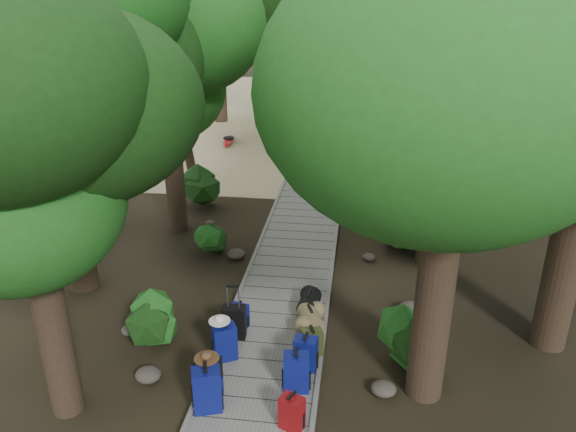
% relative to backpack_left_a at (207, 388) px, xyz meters
% --- Properties ---
extents(ground, '(120.00, 120.00, 0.00)m').
position_rel_backpack_left_a_xyz_m(ground, '(0.71, 4.32, -0.53)').
color(ground, black).
rests_on(ground, ground).
extents(sand_beach, '(40.00, 22.00, 0.02)m').
position_rel_backpack_left_a_xyz_m(sand_beach, '(0.71, 20.32, -0.52)').
color(sand_beach, '#CBB889').
rests_on(sand_beach, ground).
extents(boardwalk, '(2.00, 12.00, 0.12)m').
position_rel_backpack_left_a_xyz_m(boardwalk, '(0.71, 5.32, -0.47)').
color(boardwalk, slate).
rests_on(boardwalk, ground).
extents(backpack_left_a, '(0.51, 0.43, 0.83)m').
position_rel_backpack_left_a_xyz_m(backpack_left_a, '(0.00, 0.00, 0.00)').
color(backpack_left_a, '#0B0B72').
rests_on(backpack_left_a, boardwalk).
extents(backpack_left_b, '(0.42, 0.30, 0.76)m').
position_rel_backpack_left_a_xyz_m(backpack_left_b, '(-0.06, 0.31, -0.03)').
color(backpack_left_b, black).
rests_on(backpack_left_b, boardwalk).
extents(backpack_left_c, '(0.49, 0.45, 0.75)m').
position_rel_backpack_left_a_xyz_m(backpack_left_c, '(-0.03, 1.29, -0.04)').
color(backpack_left_c, '#0B0B72').
rests_on(backpack_left_c, boardwalk).
extents(backpack_left_d, '(0.39, 0.33, 0.52)m').
position_rel_backpack_left_a_xyz_m(backpack_left_d, '(0.02, 2.29, -0.15)').
color(backpack_left_d, '#0B0B72').
rests_on(backpack_left_d, boardwalk).
extents(backpack_right_a, '(0.42, 0.37, 0.62)m').
position_rel_backpack_left_a_xyz_m(backpack_right_a, '(1.36, -0.22, -0.10)').
color(backpack_right_a, maroon).
rests_on(backpack_right_a, boardwalk).
extents(backpack_right_b, '(0.45, 0.34, 0.76)m').
position_rel_backpack_left_a_xyz_m(backpack_right_b, '(1.33, 0.64, -0.04)').
color(backpack_right_b, '#0B0B72').
rests_on(backpack_right_b, boardwalk).
extents(backpack_right_c, '(0.42, 0.33, 0.67)m').
position_rel_backpack_left_a_xyz_m(backpack_right_c, '(1.43, 1.21, -0.08)').
color(backpack_right_c, '#0B0B72').
rests_on(backpack_right_c, boardwalk).
extents(backpack_right_d, '(0.44, 0.38, 0.56)m').
position_rel_backpack_left_a_xyz_m(backpack_right_d, '(1.50, 1.58, -0.13)').
color(backpack_right_d, '#394218').
rests_on(backpack_right_d, boardwalk).
extents(duffel_right_khaki, '(0.57, 0.68, 0.39)m').
position_rel_backpack_left_a_xyz_m(duffel_right_khaki, '(1.38, 2.47, -0.22)').
color(duffel_right_khaki, olive).
rests_on(duffel_right_khaki, boardwalk).
extents(duffel_right_black, '(0.47, 0.68, 0.40)m').
position_rel_backpack_left_a_xyz_m(duffel_right_black, '(1.32, 3.01, -0.21)').
color(duffel_right_black, black).
rests_on(duffel_right_black, boardwalk).
extents(suitcase_on_boardwalk, '(0.44, 0.26, 0.66)m').
position_rel_backpack_left_a_xyz_m(suitcase_on_boardwalk, '(0.00, 1.93, -0.08)').
color(suitcase_on_boardwalk, black).
rests_on(suitcase_on_boardwalk, boardwalk).
extents(lone_suitcase_on_sand, '(0.51, 0.37, 0.72)m').
position_rel_backpack_left_a_xyz_m(lone_suitcase_on_sand, '(0.95, 12.59, -0.15)').
color(lone_suitcase_on_sand, black).
rests_on(lone_suitcase_on_sand, sand_beach).
extents(hat_brown, '(0.41, 0.41, 0.12)m').
position_rel_backpack_left_a_xyz_m(hat_brown, '(-0.06, 0.27, 0.41)').
color(hat_brown, '#51351E').
rests_on(hat_brown, backpack_left_b).
extents(hat_white, '(0.38, 0.38, 0.13)m').
position_rel_backpack_left_a_xyz_m(hat_white, '(-0.11, 1.32, 0.40)').
color(hat_white, silver).
rests_on(hat_white, backpack_left_c).
extents(kayak, '(0.96, 3.30, 0.33)m').
position_rel_backpack_left_a_xyz_m(kayak, '(-3.21, 15.25, -0.35)').
color(kayak, red).
rests_on(kayak, sand_beach).
extents(sun_lounger, '(0.63, 1.92, 0.62)m').
position_rel_backpack_left_a_xyz_m(sun_lounger, '(4.63, 14.60, -0.20)').
color(sun_lounger, silver).
rests_on(sun_lounger, sand_beach).
extents(tree_right_a, '(5.10, 5.10, 8.50)m').
position_rel_backpack_left_a_xyz_m(tree_right_a, '(3.44, 0.98, 3.72)').
color(tree_right_a, black).
rests_on(tree_right_a, ground).
extents(tree_right_c, '(5.35, 5.35, 9.26)m').
position_rel_backpack_left_a_xyz_m(tree_right_c, '(3.99, 5.83, 4.10)').
color(tree_right_c, black).
rests_on(tree_right_c, ground).
extents(tree_right_d, '(5.58, 5.58, 10.24)m').
position_rel_backpack_left_a_xyz_m(tree_right_d, '(6.43, 8.74, 4.59)').
color(tree_right_d, black).
rests_on(tree_right_d, ground).
extents(tree_right_e, '(4.59, 4.59, 8.26)m').
position_rel_backpack_left_a_xyz_m(tree_right_e, '(4.51, 11.87, 3.59)').
color(tree_right_e, black).
rests_on(tree_right_e, ground).
extents(tree_right_f, '(5.04, 5.04, 8.99)m').
position_rel_backpack_left_a_xyz_m(tree_right_f, '(7.28, 14.38, 3.96)').
color(tree_right_f, black).
rests_on(tree_right_f, ground).
extents(tree_left_a, '(4.21, 4.21, 7.01)m').
position_rel_backpack_left_a_xyz_m(tree_left_a, '(-2.28, -0.16, 2.97)').
color(tree_left_a, black).
rests_on(tree_left_a, ground).
extents(tree_left_b, '(5.24, 5.24, 9.43)m').
position_rel_backpack_left_a_xyz_m(tree_left_b, '(-3.83, 3.55, 4.18)').
color(tree_left_b, black).
rests_on(tree_left_b, ground).
extents(tree_left_c, '(4.22, 4.22, 7.34)m').
position_rel_backpack_left_a_xyz_m(tree_left_c, '(-2.66, 6.82, 3.14)').
color(tree_left_c, black).
rests_on(tree_left_c, ground).
extents(tree_back_a, '(5.36, 5.36, 9.27)m').
position_rel_backpack_left_a_xyz_m(tree_back_a, '(-0.52, 19.16, 4.10)').
color(tree_back_a, black).
rests_on(tree_back_a, ground).
extents(tree_back_b, '(5.93, 5.93, 10.60)m').
position_rel_backpack_left_a_xyz_m(tree_back_b, '(2.36, 19.78, 4.76)').
color(tree_back_b, black).
rests_on(tree_back_b, ground).
extents(tree_back_c, '(5.10, 5.10, 9.19)m').
position_rel_backpack_left_a_xyz_m(tree_back_c, '(6.21, 19.68, 4.06)').
color(tree_back_c, black).
rests_on(tree_back_c, ground).
extents(tree_back_d, '(5.26, 5.26, 8.77)m').
position_rel_backpack_left_a_xyz_m(tree_back_d, '(-4.43, 18.97, 3.85)').
color(tree_back_d, black).
rests_on(tree_back_d, ground).
extents(palm_right_a, '(4.81, 4.81, 8.21)m').
position_rel_backpack_left_a_xyz_m(palm_right_a, '(3.29, 10.89, 3.57)').
color(palm_right_a, '#1A4312').
rests_on(palm_right_a, ground).
extents(palm_right_b, '(4.88, 4.88, 9.43)m').
position_rel_backpack_left_a_xyz_m(palm_right_b, '(5.77, 15.56, 4.18)').
color(palm_right_b, '#1A4312').
rests_on(palm_right_b, ground).
extents(palm_right_c, '(3.99, 3.99, 6.34)m').
position_rel_backpack_left_a_xyz_m(palm_right_c, '(2.92, 16.66, 2.64)').
color(palm_right_c, '#1A4312').
rests_on(palm_right_c, ground).
extents(palm_left_a, '(4.30, 4.30, 6.84)m').
position_rel_backpack_left_a_xyz_m(palm_left_a, '(-3.59, 10.58, 2.89)').
color(palm_left_a, '#1A4312').
rests_on(palm_left_a, ground).
extents(rock_left_a, '(0.45, 0.41, 0.25)m').
position_rel_backpack_left_a_xyz_m(rock_left_a, '(-1.24, 0.65, -0.41)').
color(rock_left_a, '#4C473F').
rests_on(rock_left_a, ground).
extents(rock_left_b, '(0.37, 0.33, 0.20)m').
position_rel_backpack_left_a_xyz_m(rock_left_b, '(-2.06, 1.91, -0.43)').
color(rock_left_b, '#4C473F').
rests_on(rock_left_b, ground).
extents(rock_left_c, '(0.45, 0.40, 0.25)m').
position_rel_backpack_left_a_xyz_m(rock_left_c, '(-0.71, 5.30, -0.41)').
color(rock_left_c, '#4C473F').
rests_on(rock_left_c, ground).
extents(rock_left_d, '(0.26, 0.23, 0.14)m').
position_rel_backpack_left_a_xyz_m(rock_left_d, '(-1.86, 7.15, -0.46)').
color(rock_left_d, '#4C473F').
rests_on(rock_left_d, ground).
extents(rock_right_a, '(0.43, 0.38, 0.23)m').
position_rel_backpack_left_a_xyz_m(rock_right_a, '(2.77, 0.83, -0.42)').
color(rock_right_a, '#4C473F').
rests_on(rock_right_a, ground).
extents(rock_right_b, '(0.53, 0.48, 0.29)m').
position_rel_backpack_left_a_xyz_m(rock_right_b, '(3.39, 3.30, -0.39)').
color(rock_right_b, '#4C473F').
rests_on(rock_right_b, ground).
extents(rock_right_c, '(0.31, 0.28, 0.17)m').
position_rel_backpack_left_a_xyz_m(rock_right_c, '(2.53, 5.63, -0.45)').
color(rock_right_c, '#4C473F').
rests_on(rock_right_c, ground).
extents(rock_right_d, '(0.64, 0.57, 0.35)m').
position_rel_backpack_left_a_xyz_m(rock_right_d, '(3.61, 8.01, -0.36)').
color(rock_right_d, '#4C473F').
rests_on(rock_right_d, ground).
extents(shrub_left_a, '(0.97, 0.97, 0.87)m').
position_rel_backpack_left_a_xyz_m(shrub_left_a, '(-1.47, 1.79, -0.10)').
color(shrub_left_a, '#205519').
rests_on(shrub_left_a, ground).
extents(shrub_left_b, '(0.87, 0.87, 0.78)m').
position_rel_backpack_left_a_xyz_m(shrub_left_b, '(-1.40, 5.39, -0.14)').
color(shrub_left_b, '#205519').
rests_on(shrub_left_b, ground).
extents(shrub_left_c, '(1.33, 1.33, 1.20)m').
position_rel_backpack_left_a_xyz_m(shrub_left_c, '(-2.41, 8.50, 0.06)').
color(shrub_left_c, '#205519').
rests_on(shrub_left_c, ground).
extents(shrub_right_a, '(1.06, 1.06, 0.95)m').
position_rel_backpack_left_a_xyz_m(shrub_right_a, '(3.15, 1.77, -0.06)').
color(shrub_right_a, '#205519').
rests_on(shrub_right_a, ground).
extents(shrub_right_b, '(1.47, 1.47, 1.32)m').
position_rel_backpack_left_a_xyz_m(shrub_right_b, '(3.46, 6.39, 0.13)').
color(shrub_right_b, '#205519').
rests_on(shrub_right_b, ground).
extents(shrub_right_c, '(0.81, 0.81, 0.73)m').
position_rel_backpack_left_a_xyz_m(shrub_right_c, '(2.62, 9.47, -0.17)').
color(shrub_right_c, '#205519').
rests_on(shrub_right_c, ground).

